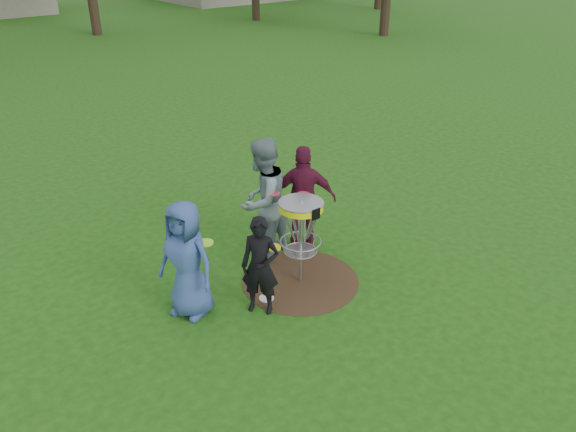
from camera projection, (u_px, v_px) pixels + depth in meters
ground at (300, 281)px, 8.62m from camera, size 100.00×100.00×0.00m
dirt_patch at (300, 280)px, 8.62m from camera, size 1.80×1.80×0.01m
player_blue at (187, 260)px, 7.54m from camera, size 0.84×0.99×1.71m
player_black at (260, 266)px, 7.64m from camera, size 0.61×0.63×1.46m
player_grey at (262, 200)px, 8.81m from camera, size 1.19×1.06×2.03m
player_maroon at (304, 198)px, 9.14m from camera, size 1.09×1.01×1.79m
disc_on_grass at (266, 298)px, 8.20m from camera, size 0.22×0.22×0.02m
disc_golf_basket at (301, 222)px, 8.15m from camera, size 0.66×0.67×1.38m
held_discs at (265, 218)px, 8.16m from camera, size 2.16×1.03×0.37m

